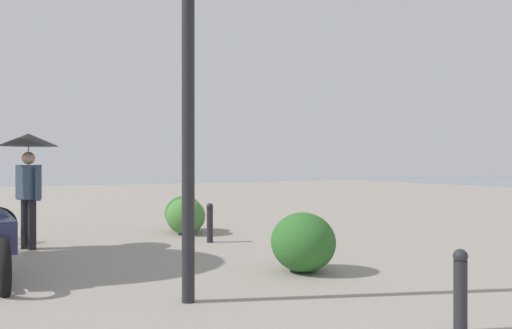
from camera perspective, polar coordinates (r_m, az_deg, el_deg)
The scene contains 7 objects.
lamppost at distance 5.82m, azimuth -7.52°, elevation 14.08°, with size 0.98×0.28×4.43m.
pedestrian at distance 9.88m, azimuth -23.87°, elevation 0.66°, with size 1.00×1.00×2.03m.
bollard_near at distance 5.08m, azimuth 21.67°, elevation -12.64°, with size 0.13×0.13×0.74m.
bollard_mid at distance 9.90m, azimuth -5.13°, elevation -6.34°, with size 0.13×0.13×0.75m.
shrub_low at distance 7.26m, azimuth 5.23°, elevation -8.56°, with size 0.97×0.87×0.82m.
shrub_round at distance 11.08m, azimuth -7.79°, elevation -5.67°, with size 0.91×0.82×0.77m.
shrub_wide at distance 11.57m, azimuth -7.97°, elevation -5.39°, with size 0.92×0.83×0.78m.
Camera 1 is at (-0.16, 2.60, 1.52)m, focal length 36.16 mm.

